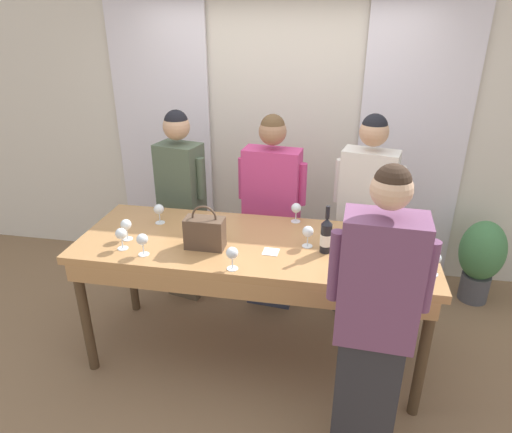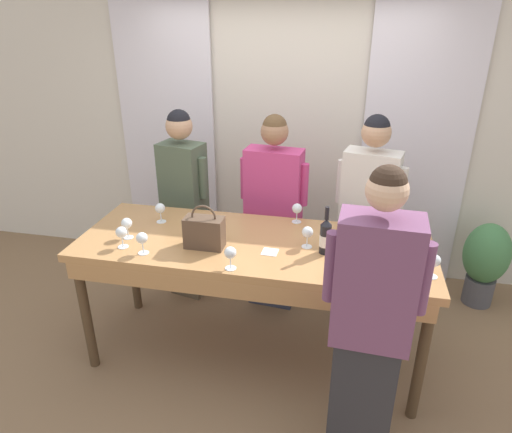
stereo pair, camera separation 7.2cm
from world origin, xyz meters
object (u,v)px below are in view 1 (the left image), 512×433
at_px(wine_glass_back_left, 142,240).
at_px(wine_glass_front_mid, 296,209).
at_px(wine_glass_center_right, 418,232).
at_px(wine_glass_by_bottle, 232,254).
at_px(wine_glass_front_right, 367,248).
at_px(host_pouring, 373,327).
at_px(guest_olive_jacket, 182,204).
at_px(wine_glass_front_left, 126,225).
at_px(guest_cream_sweater, 365,217).
at_px(wine_glass_near_host, 406,223).
at_px(wine_glass_back_right, 159,210).
at_px(tasting_bar, 253,255).
at_px(wine_glass_back_mid, 121,235).
at_px(potted_plant, 481,257).
at_px(wine_bottle, 326,236).
at_px(handbag, 205,232).
at_px(guest_pink_top, 271,212).
at_px(wine_glass_center_left, 308,232).
at_px(wine_glass_center_mid, 435,259).

bearing_deg(wine_glass_back_left, wine_glass_front_mid, 36.72).
height_order(wine_glass_center_right, wine_glass_by_bottle, same).
height_order(wine_glass_front_right, host_pouring, host_pouring).
height_order(guest_olive_jacket, host_pouring, host_pouring).
xyz_separation_m(wine_glass_front_left, guest_cream_sweater, (1.65, 0.83, -0.17)).
relative_size(wine_glass_front_mid, wine_glass_near_host, 1.00).
bearing_deg(wine_glass_back_right, tasting_bar, -14.61).
distance_m(wine_glass_back_mid, potted_plant, 3.06).
height_order(wine_glass_front_left, wine_glass_back_mid, same).
distance_m(wine_bottle, wine_glass_by_bottle, 0.64).
distance_m(handbag, wine_glass_back_mid, 0.55).
distance_m(tasting_bar, wine_glass_near_host, 1.09).
xyz_separation_m(tasting_bar, wine_glass_front_mid, (0.25, 0.40, 0.20)).
xyz_separation_m(guest_cream_sweater, host_pouring, (-0.00, -1.45, 0.02)).
bearing_deg(wine_glass_front_left, wine_bottle, 2.90).
bearing_deg(guest_olive_jacket, guest_cream_sweater, 0.00).
distance_m(wine_glass_front_mid, guest_pink_top, 0.45).
height_order(wine_glass_center_right, wine_glass_back_left, same).
relative_size(wine_glass_back_left, wine_glass_back_right, 1.00).
bearing_deg(wine_glass_back_mid, wine_glass_near_host, 15.80).
relative_size(wine_glass_back_left, wine_glass_back_mid, 1.00).
relative_size(handbag, wine_glass_near_host, 2.04).
height_order(wine_glass_front_left, wine_glass_front_right, same).
height_order(wine_glass_front_left, guest_cream_sweater, guest_cream_sweater).
height_order(tasting_bar, guest_pink_top, guest_pink_top).
xyz_separation_m(wine_glass_center_left, wine_glass_by_bottle, (-0.43, -0.38, -0.00)).
xyz_separation_m(wine_glass_front_mid, guest_olive_jacket, (-1.01, 0.33, -0.18)).
bearing_deg(wine_glass_back_left, host_pouring, -16.88).
distance_m(wine_glass_near_host, guest_cream_sweater, 0.53).
height_order(handbag, potted_plant, handbag).
distance_m(wine_glass_center_right, wine_glass_by_bottle, 1.26).
relative_size(wine_glass_front_mid, potted_plant, 0.19).
xyz_separation_m(wine_glass_front_right, wine_glass_by_bottle, (-0.81, -0.22, 0.00)).
distance_m(wine_glass_center_left, wine_glass_by_bottle, 0.57).
distance_m(host_pouring, potted_plant, 2.16).
distance_m(wine_glass_back_mid, host_pouring, 1.69).
bearing_deg(host_pouring, guest_cream_sweater, 89.87).
distance_m(wine_bottle, wine_glass_center_mid, 0.67).
relative_size(wine_glass_front_left, wine_glass_center_left, 1.00).
bearing_deg(host_pouring, wine_glass_front_right, 92.62).
xyz_separation_m(wine_glass_center_mid, wine_glass_back_left, (-1.81, -0.09, 0.00)).
height_order(wine_glass_center_left, guest_olive_jacket, guest_olive_jacket).
height_order(wine_glass_center_mid, potted_plant, wine_glass_center_mid).
relative_size(handbag, host_pouring, 0.17).
xyz_separation_m(wine_glass_back_left, wine_glass_back_right, (-0.08, 0.48, -0.00)).
relative_size(wine_glass_center_mid, potted_plant, 0.19).
distance_m(wine_glass_near_host, potted_plant, 1.31).
distance_m(wine_glass_back_mid, wine_glass_near_host, 1.94).
bearing_deg(guest_olive_jacket, guest_pink_top, 0.00).
bearing_deg(wine_glass_center_right, wine_glass_front_left, -172.60).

